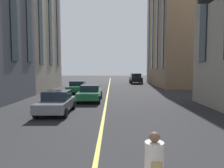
% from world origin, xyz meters
% --- Properties ---
extents(lane_centre_line, '(80.00, 0.16, 0.01)m').
position_xyz_m(lane_centre_line, '(20.00, 0.00, 0.00)').
color(lane_centre_line, '#D8C64C').
rests_on(lane_centre_line, ground_plane).
extents(car_green_trailing, '(4.40, 1.95, 1.37)m').
position_xyz_m(car_green_trailing, '(22.32, 3.48, 0.70)').
color(car_green_trailing, '#1E6038').
rests_on(car_green_trailing, ground_plane).
extents(car_green_parked_a, '(4.40, 1.95, 1.37)m').
position_xyz_m(car_green_parked_a, '(16.58, 1.42, 0.70)').
color(car_green_parked_a, '#1E6038').
rests_on(car_green_parked_a, ground_plane).
extents(car_black_mid, '(4.70, 2.14, 1.88)m').
position_xyz_m(car_black_mid, '(37.08, -4.90, 0.97)').
color(car_black_mid, black).
rests_on(car_black_mid, ground_plane).
extents(car_grey_far, '(3.90, 1.89, 1.40)m').
position_xyz_m(car_grey_far, '(11.57, 3.01, 0.70)').
color(car_grey_far, slate).
rests_on(car_grey_far, ground_plane).
extents(building_left_far, '(11.21, 9.13, 22.81)m').
position_xyz_m(building_left_far, '(25.84, 12.00, 11.40)').
color(building_left_far, '#A89E8E').
rests_on(building_left_far, ground_plane).
extents(building_right_far, '(14.93, 10.00, 19.67)m').
position_xyz_m(building_right_far, '(33.12, -12.44, 9.83)').
color(building_right_far, '#846B51').
rests_on(building_right_far, ground_plane).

